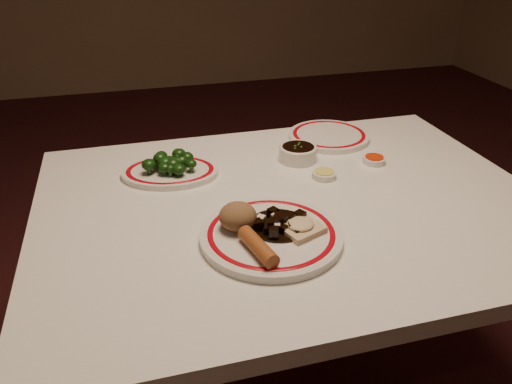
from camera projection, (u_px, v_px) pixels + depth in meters
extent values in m
cube|color=white|center=(292.00, 207.00, 1.20)|extent=(1.20, 0.90, 0.04)
cylinder|color=black|center=(88.00, 271.00, 1.59)|extent=(0.06, 0.06, 0.71)
cylinder|color=black|center=(393.00, 223.00, 1.84)|extent=(0.06, 0.06, 0.71)
cylinder|color=silver|center=(271.00, 236.00, 1.04)|extent=(0.37, 0.37, 0.02)
torus|color=#9F0813|center=(271.00, 232.00, 1.04)|extent=(0.32, 0.32, 0.00)
ellipsoid|color=brown|center=(238.00, 216.00, 1.04)|extent=(0.08, 0.08, 0.06)
cylinder|color=#9A5426|center=(258.00, 247.00, 0.97)|extent=(0.06, 0.12, 0.03)
cube|color=beige|center=(300.00, 228.00, 1.04)|extent=(0.11, 0.11, 0.01)
ellipsoid|color=beige|center=(300.00, 224.00, 1.04)|extent=(0.06, 0.06, 0.02)
cylinder|color=black|center=(279.00, 225.00, 1.06)|extent=(0.13, 0.13, 0.00)
cube|color=black|center=(292.00, 223.00, 1.05)|extent=(0.02, 0.02, 0.01)
cube|color=black|center=(292.00, 227.00, 1.03)|extent=(0.02, 0.02, 0.02)
cube|color=black|center=(283.00, 219.00, 1.05)|extent=(0.02, 0.02, 0.02)
cube|color=black|center=(278.00, 221.00, 1.04)|extent=(0.02, 0.02, 0.02)
cube|color=black|center=(273.00, 212.00, 1.08)|extent=(0.03, 0.03, 0.02)
cube|color=black|center=(275.00, 221.00, 1.06)|extent=(0.02, 0.02, 0.02)
cube|color=black|center=(290.00, 218.00, 1.06)|extent=(0.02, 0.02, 0.02)
cube|color=black|center=(273.00, 212.00, 1.08)|extent=(0.02, 0.02, 0.02)
cube|color=black|center=(269.00, 225.00, 1.02)|extent=(0.02, 0.02, 0.02)
cube|color=black|center=(274.00, 232.00, 1.01)|extent=(0.02, 0.02, 0.02)
cube|color=black|center=(297.00, 232.00, 1.02)|extent=(0.02, 0.02, 0.02)
cube|color=black|center=(300.00, 216.00, 1.07)|extent=(0.03, 0.03, 0.02)
cube|color=black|center=(277.00, 222.00, 1.05)|extent=(0.02, 0.02, 0.02)
cube|color=black|center=(280.00, 218.00, 1.07)|extent=(0.02, 0.02, 0.02)
cube|color=black|center=(279.00, 218.00, 1.06)|extent=(0.03, 0.03, 0.02)
cube|color=black|center=(275.00, 213.00, 1.08)|extent=(0.02, 0.02, 0.01)
cube|color=black|center=(256.00, 225.00, 1.04)|extent=(0.02, 0.02, 0.02)
cube|color=black|center=(283.00, 229.00, 1.03)|extent=(0.02, 0.02, 0.02)
cube|color=beige|center=(276.00, 217.00, 1.06)|extent=(0.02, 0.02, 0.01)
cube|color=beige|center=(276.00, 226.00, 1.04)|extent=(0.02, 0.02, 0.01)
cube|color=beige|center=(261.00, 218.00, 1.05)|extent=(0.02, 0.02, 0.01)
torus|color=#9F0813|center=(170.00, 170.00, 1.30)|extent=(0.26, 0.26, 0.00)
cylinder|color=#23471C|center=(170.00, 167.00, 1.30)|extent=(0.01, 0.01, 0.01)
ellipsoid|color=#12370D|center=(170.00, 161.00, 1.30)|extent=(0.03, 0.03, 0.03)
cylinder|color=#23471C|center=(173.00, 171.00, 1.28)|extent=(0.01, 0.01, 0.01)
ellipsoid|color=#12370D|center=(173.00, 164.00, 1.27)|extent=(0.04, 0.04, 0.03)
cylinder|color=#23471C|center=(166.00, 169.00, 1.29)|extent=(0.01, 0.01, 0.01)
ellipsoid|color=#12370D|center=(165.00, 163.00, 1.28)|extent=(0.04, 0.04, 0.03)
cylinder|color=#23471C|center=(178.00, 167.00, 1.30)|extent=(0.01, 0.01, 0.01)
ellipsoid|color=#12370D|center=(177.00, 162.00, 1.30)|extent=(0.04, 0.04, 0.03)
cylinder|color=#23471C|center=(187.00, 163.00, 1.33)|extent=(0.01, 0.01, 0.01)
ellipsoid|color=#12370D|center=(187.00, 157.00, 1.32)|extent=(0.04, 0.04, 0.03)
cylinder|color=#23471C|center=(171.00, 168.00, 1.30)|extent=(0.01, 0.01, 0.01)
ellipsoid|color=#12370D|center=(170.00, 164.00, 1.30)|extent=(0.03, 0.03, 0.02)
cylinder|color=#23471C|center=(171.00, 174.00, 1.27)|extent=(0.01, 0.01, 0.01)
ellipsoid|color=#12370D|center=(170.00, 168.00, 1.26)|extent=(0.03, 0.03, 0.02)
cylinder|color=#23471C|center=(167.00, 168.00, 1.30)|extent=(0.01, 0.01, 0.01)
ellipsoid|color=#12370D|center=(166.00, 163.00, 1.29)|extent=(0.03, 0.03, 0.02)
cylinder|color=#23471C|center=(179.00, 175.00, 1.27)|extent=(0.01, 0.01, 0.01)
ellipsoid|color=#12370D|center=(179.00, 169.00, 1.26)|extent=(0.03, 0.03, 0.03)
cylinder|color=#23471C|center=(165.00, 173.00, 1.27)|extent=(0.01, 0.01, 0.01)
ellipsoid|color=#12370D|center=(164.00, 168.00, 1.27)|extent=(0.03, 0.03, 0.03)
cylinder|color=#23471C|center=(159.00, 166.00, 1.31)|extent=(0.01, 0.01, 0.01)
ellipsoid|color=#12370D|center=(159.00, 161.00, 1.31)|extent=(0.03, 0.03, 0.03)
cylinder|color=#23471C|center=(173.00, 169.00, 1.29)|extent=(0.01, 0.01, 0.01)
ellipsoid|color=#12370D|center=(172.00, 163.00, 1.28)|extent=(0.04, 0.04, 0.03)
cylinder|color=#23471C|center=(192.00, 169.00, 1.29)|extent=(0.01, 0.01, 0.01)
ellipsoid|color=#12370D|center=(191.00, 164.00, 1.28)|extent=(0.03, 0.03, 0.02)
cylinder|color=#23471C|center=(167.00, 168.00, 1.30)|extent=(0.01, 0.01, 0.01)
ellipsoid|color=#12370D|center=(166.00, 163.00, 1.29)|extent=(0.04, 0.04, 0.03)
cylinder|color=#23471C|center=(149.00, 171.00, 1.28)|extent=(0.01, 0.01, 0.01)
ellipsoid|color=#12370D|center=(149.00, 165.00, 1.27)|extent=(0.04, 0.04, 0.03)
cylinder|color=#23471C|center=(182.00, 166.00, 1.31)|extent=(0.01, 0.01, 0.01)
ellipsoid|color=#12370D|center=(181.00, 161.00, 1.30)|extent=(0.04, 0.04, 0.03)
cylinder|color=#23471C|center=(172.00, 168.00, 1.30)|extent=(0.01, 0.01, 0.01)
ellipsoid|color=#12370D|center=(172.00, 163.00, 1.30)|extent=(0.03, 0.03, 0.03)
ellipsoid|color=#12370D|center=(177.00, 156.00, 1.30)|extent=(0.02, 0.02, 0.02)
ellipsoid|color=#12370D|center=(179.00, 154.00, 1.30)|extent=(0.04, 0.04, 0.03)
ellipsoid|color=#12370D|center=(161.00, 156.00, 1.30)|extent=(0.03, 0.03, 0.03)
ellipsoid|color=#12370D|center=(160.00, 158.00, 1.28)|extent=(0.03, 0.03, 0.03)
cylinder|color=silver|center=(298.00, 154.00, 1.38)|extent=(0.10, 0.10, 0.04)
cylinder|color=black|center=(298.00, 147.00, 1.37)|extent=(0.09, 0.09, 0.00)
cylinder|color=silver|center=(374.00, 160.00, 1.37)|extent=(0.06, 0.06, 0.02)
cylinder|color=red|center=(374.00, 157.00, 1.37)|extent=(0.05, 0.05, 0.00)
cylinder|color=silver|center=(324.00, 175.00, 1.29)|extent=(0.06, 0.06, 0.02)
cylinder|color=#DDD45B|center=(324.00, 171.00, 1.29)|extent=(0.05, 0.05, 0.00)
cylinder|color=silver|center=(329.00, 136.00, 1.52)|extent=(0.25, 0.25, 0.02)
torus|color=#9F0813|center=(329.00, 134.00, 1.52)|extent=(0.22, 0.22, 0.00)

